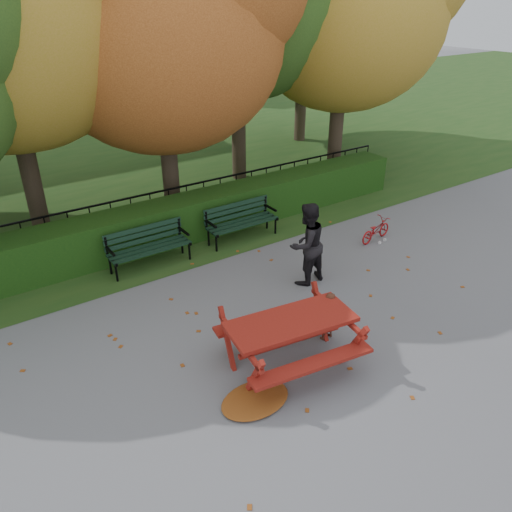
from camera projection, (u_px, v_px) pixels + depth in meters
ground at (300, 327)px, 9.03m from camera, size 90.00×90.00×0.00m
grass_strip at (72, 148)px, 19.21m from camera, size 90.00×90.00×0.00m
hedge at (184, 219)px, 12.07m from camera, size 13.00×0.90×1.00m
iron_fence at (170, 207)px, 12.63m from camera, size 14.00×0.04×1.02m
tree_c at (175, 18)px, 11.50m from camera, size 6.30×6.00×8.00m
tree_e at (360, 2)px, 14.07m from camera, size 6.09×5.80×8.16m
bench_left at (148, 244)px, 10.83m from camera, size 1.80×0.57×0.88m
bench_right at (240, 219)px, 12.02m from camera, size 1.80×0.57×0.88m
picnic_table at (291, 330)px, 7.84m from camera, size 2.24×1.91×0.98m
leaf_pile at (255, 400)px, 7.38m from camera, size 1.17×0.88×0.08m
leaf_scatter at (290, 319)px, 9.25m from camera, size 9.00×5.70×0.01m
child at (328, 316)px, 8.54m from camera, size 0.35×0.24×0.93m
adult at (307, 244)px, 10.04m from camera, size 0.91×0.74×1.74m
bicycle at (376, 230)px, 12.03m from camera, size 1.08×0.51×0.55m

